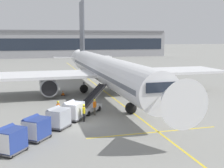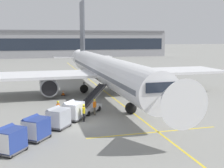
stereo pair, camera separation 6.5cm
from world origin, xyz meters
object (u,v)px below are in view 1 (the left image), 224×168
object	(u,v)px
belt_loader	(89,105)
baggage_cart_fourth	(10,139)
ground_crew_by_loader	(84,112)
safety_cone_engine_keepout	(63,93)
baggage_cart_second	(58,117)
baggage_cart_lead	(73,110)
baggage_cart_third	(36,128)
parked_airplane	(104,70)
ground_crew_by_carts	(58,108)
ground_crew_marshaller	(95,106)

from	to	relation	value
belt_loader	baggage_cart_fourth	size ratio (longest dim) A/B	1.85
ground_crew_by_loader	safety_cone_engine_keepout	xyz separation A→B (m)	(-0.74, 13.55, -0.66)
belt_loader	baggage_cart_second	size ratio (longest dim) A/B	1.85
baggage_cart_lead	ground_crew_by_loader	xyz separation A→B (m)	(0.92, -0.75, -0.00)
baggage_cart_third	ground_crew_by_loader	world-z (taller)	baggage_cart_third
parked_airplane	ground_crew_by_loader	distance (m)	14.75
baggage_cart_second	ground_crew_by_carts	size ratio (longest dim) A/B	1.52
belt_loader	safety_cone_engine_keepout	size ratio (longest dim) A/B	7.05
baggage_cart_fourth	parked_airplane	bearing A→B (deg)	59.46
parked_airplane	ground_crew_by_loader	world-z (taller)	parked_airplane
baggage_cart_lead	baggage_cart_fourth	size ratio (longest dim) A/B	1.00
ground_crew_marshaller	safety_cone_engine_keepout	xyz separation A→B (m)	(-2.24, 11.49, -0.66)
parked_airplane	ground_crew_by_loader	xyz separation A→B (m)	(-5.34, -13.52, -2.52)
baggage_cart_second	baggage_cart_third	xyz separation A→B (m)	(-1.96, -2.57, 0.00)
parked_airplane	baggage_cart_fourth	distance (m)	23.18
baggage_cart_second	ground_crew_by_carts	distance (m)	3.59
baggage_cart_lead	ground_crew_by_carts	distance (m)	1.95
belt_loader	baggage_cart_fourth	xyz separation A→B (m)	(-7.51, -9.72, 0.17)
parked_airplane	baggage_cart_fourth	bearing A→B (deg)	-120.54
baggage_cart_third	ground_crew_marshaller	world-z (taller)	baggage_cart_third
baggage_cart_lead	ground_crew_marshaller	distance (m)	2.76
baggage_cart_second	ground_crew_marshaller	distance (m)	5.41
parked_airplane	baggage_cart_third	xyz separation A→B (m)	(-9.90, -17.55, -2.52)
parked_airplane	belt_loader	size ratio (longest dim) A/B	9.64
baggage_cart_third	ground_crew_by_carts	world-z (taller)	baggage_cart_third
parked_airplane	baggage_cart_second	size ratio (longest dim) A/B	17.79
belt_loader	ground_crew_by_carts	distance (m)	3.69
belt_loader	safety_cone_engine_keepout	world-z (taller)	belt_loader
baggage_cart_fourth	safety_cone_engine_keepout	world-z (taller)	baggage_cart_fourth
baggage_cart_fourth	ground_crew_marshaller	size ratio (longest dim) A/B	1.52
ground_crew_by_carts	baggage_cart_lead	bearing A→B (deg)	-44.40
safety_cone_engine_keepout	belt_loader	bearing A→B (deg)	-79.51
baggage_cart_third	baggage_cart_fourth	xyz separation A→B (m)	(-1.81, -2.30, 0.00)
baggage_cart_lead	baggage_cart_second	size ratio (longest dim) A/B	1.00
parked_airplane	ground_crew_by_loader	size ratio (longest dim) A/B	27.04
parked_airplane	baggage_cart_third	distance (m)	20.31
parked_airplane	belt_loader	world-z (taller)	parked_airplane
belt_loader	baggage_cart_fourth	distance (m)	12.28
ground_crew_marshaller	baggage_cart_third	bearing A→B (deg)	-134.86
baggage_cart_second	safety_cone_engine_keepout	world-z (taller)	baggage_cart_second
belt_loader	ground_crew_by_loader	distance (m)	3.58
belt_loader	ground_crew_by_carts	xyz separation A→B (m)	(-3.46, -1.27, 0.16)
parked_airplane	ground_crew_marshaller	distance (m)	12.34
baggage_cart_fourth	safety_cone_engine_keepout	bearing A→B (deg)	74.18
baggage_cart_fourth	ground_crew_marshaller	distance (m)	11.51
baggage_cart_second	safety_cone_engine_keepout	distance (m)	15.14
baggage_cart_second	ground_crew_by_carts	world-z (taller)	baggage_cart_second
baggage_cart_lead	ground_crew_by_loader	size ratio (longest dim) A/B	1.52
safety_cone_engine_keepout	baggage_cart_lead	bearing A→B (deg)	-90.83
parked_airplane	ground_crew_by_carts	xyz separation A→B (m)	(-7.66, -11.40, -2.52)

